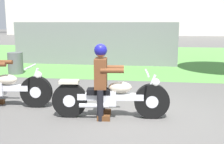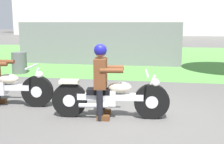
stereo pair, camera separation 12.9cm
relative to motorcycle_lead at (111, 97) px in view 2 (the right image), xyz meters
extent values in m
plane|color=#565451|center=(0.41, 0.07, -0.40)|extent=(120.00, 120.00, 0.00)
cube|color=#549342|center=(0.41, 9.38, -0.40)|extent=(60.00, 12.00, 0.01)
cylinder|color=black|center=(0.77, 0.08, -0.07)|extent=(0.67, 0.19, 0.66)
cylinder|color=silver|center=(0.77, 0.08, -0.07)|extent=(0.25, 0.16, 0.23)
cylinder|color=black|center=(-0.78, -0.08, -0.07)|extent=(0.67, 0.19, 0.66)
cylinder|color=silver|center=(-0.78, -0.08, -0.07)|extent=(0.25, 0.16, 0.23)
cube|color=silver|center=(-0.01, 0.00, 0.01)|extent=(1.26, 0.27, 0.12)
cube|color=silver|center=(-0.06, 0.00, -0.01)|extent=(0.34, 0.27, 0.28)
ellipsoid|color=beige|center=(0.17, 0.02, 0.19)|extent=(0.46, 0.28, 0.22)
cube|color=black|center=(-0.23, -0.02, 0.11)|extent=(0.46, 0.28, 0.10)
cube|color=beige|center=(-0.78, -0.08, 0.29)|extent=(0.38, 0.24, 0.06)
cylinder|color=silver|center=(0.72, 0.08, 0.18)|extent=(0.26, 0.08, 0.53)
cylinder|color=silver|center=(0.67, 0.07, 0.47)|extent=(0.10, 0.66, 0.04)
sphere|color=white|center=(0.83, 0.09, 0.29)|extent=(0.16, 0.16, 0.16)
cylinder|color=silver|center=(-0.29, -0.17, -0.13)|extent=(0.56, 0.14, 0.08)
cylinder|color=black|center=(-0.20, 0.16, -0.11)|extent=(0.12, 0.12, 0.58)
cube|color=#593319|center=(-0.14, 0.17, -0.35)|extent=(0.25, 0.12, 0.10)
cylinder|color=black|center=(-0.17, -0.20, -0.11)|extent=(0.12, 0.12, 0.58)
cube|color=#593319|center=(-0.11, -0.19, -0.35)|extent=(0.25, 0.12, 0.10)
cube|color=brown|center=(-0.19, -0.02, 0.46)|extent=(0.26, 0.40, 0.56)
cylinder|color=brown|center=(0.02, 0.17, 0.54)|extent=(0.43, 0.13, 0.09)
cylinder|color=brown|center=(0.05, -0.16, 0.54)|extent=(0.43, 0.13, 0.09)
sphere|color=#996B4C|center=(-0.19, -0.02, 0.86)|extent=(0.20, 0.20, 0.20)
sphere|color=navy|center=(-0.19, -0.02, 0.89)|extent=(0.24, 0.24, 0.24)
cylinder|color=black|center=(-1.67, 0.42, -0.06)|extent=(0.69, 0.19, 0.68)
cylinder|color=silver|center=(-1.67, 0.42, -0.06)|extent=(0.25, 0.16, 0.24)
cube|color=silver|center=(-2.47, 0.34, 0.02)|extent=(1.29, 0.27, 0.12)
ellipsoid|color=beige|center=(-2.29, 0.36, 0.20)|extent=(0.46, 0.28, 0.22)
cylinder|color=silver|center=(-1.72, 0.42, 0.19)|extent=(0.26, 0.08, 0.53)
cylinder|color=silver|center=(-1.77, 0.41, 0.48)|extent=(0.10, 0.66, 0.04)
sphere|color=white|center=(-1.61, 0.43, 0.30)|extent=(0.16, 0.16, 0.16)
cube|color=#593319|center=(-2.61, 0.51, -0.35)|extent=(0.25, 0.12, 0.10)
cylinder|color=brown|center=(-2.45, 0.51, 0.55)|extent=(0.43, 0.13, 0.09)
cylinder|color=#595E5B|center=(-4.01, 4.00, -0.02)|extent=(0.52, 0.52, 0.76)
cube|color=slate|center=(-1.70, 6.35, 0.50)|extent=(7.00, 0.06, 1.80)
camera|label=1|loc=(0.75, -4.95, 1.40)|focal=43.87mm
camera|label=2|loc=(0.87, -4.92, 1.40)|focal=43.87mm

